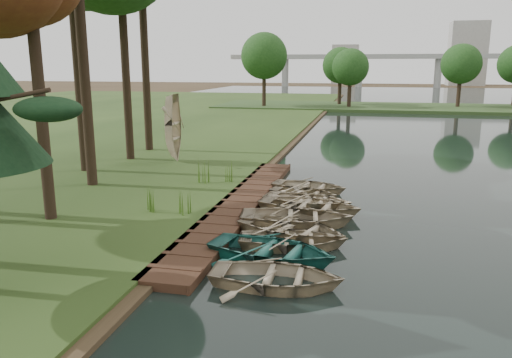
% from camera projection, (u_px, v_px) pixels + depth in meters
% --- Properties ---
extents(ground, '(300.00, 300.00, 0.00)m').
position_uv_depth(ground, '(279.00, 211.00, 19.86)').
color(ground, '#3D2F1D').
extents(boardwalk, '(1.60, 16.00, 0.30)m').
position_uv_depth(boardwalk, '(240.00, 205.00, 20.17)').
color(boardwalk, '#392216').
rests_on(boardwalk, ground).
extents(peninsula, '(50.00, 14.00, 0.45)m').
position_uv_depth(peninsula, '(406.00, 108.00, 65.61)').
color(peninsula, '#2D451E').
rests_on(peninsula, ground).
extents(far_trees, '(45.60, 5.60, 8.80)m').
position_uv_depth(far_trees, '(383.00, 60.00, 64.96)').
color(far_trees, black).
rests_on(far_trees, peninsula).
extents(bridge, '(95.90, 4.00, 8.60)m').
position_uv_depth(bridge, '(408.00, 60.00, 129.71)').
color(bridge, '#A5A5A0').
rests_on(bridge, ground).
extents(building_a, '(10.00, 8.00, 18.00)m').
position_uv_depth(building_a, '(467.00, 54.00, 144.47)').
color(building_a, '#A5A5A0').
rests_on(building_a, ground).
extents(building_b, '(8.00, 8.00, 12.00)m').
position_uv_depth(building_b, '(345.00, 65.00, 157.46)').
color(building_b, '#A5A5A0').
rests_on(building_b, ground).
extents(rowboat_0, '(3.53, 2.56, 0.72)m').
position_uv_depth(rowboat_0, '(277.00, 274.00, 12.84)').
color(rowboat_0, tan).
rests_on(rowboat_0, water).
extents(rowboat_1, '(4.30, 3.45, 0.79)m').
position_uv_depth(rowboat_1, '(272.00, 248.00, 14.55)').
color(rowboat_1, '#287064').
rests_on(rowboat_1, water).
extents(rowboat_2, '(3.73, 2.92, 0.70)m').
position_uv_depth(rowboat_2, '(293.00, 237.00, 15.59)').
color(rowboat_2, tan).
rests_on(rowboat_2, water).
extents(rowboat_3, '(4.47, 3.81, 0.78)m').
position_uv_depth(rowboat_3, '(292.00, 226.00, 16.50)').
color(rowboat_3, tan).
rests_on(rowboat_3, water).
extents(rowboat_4, '(4.36, 3.37, 0.83)m').
position_uv_depth(rowboat_4, '(297.00, 215.00, 17.70)').
color(rowboat_4, tan).
rests_on(rowboat_4, water).
extents(rowboat_5, '(4.42, 3.50, 0.82)m').
position_uv_depth(rowboat_5, '(310.00, 203.00, 19.18)').
color(rowboat_5, tan).
rests_on(rowboat_5, water).
extents(rowboat_6, '(3.96, 3.10, 0.75)m').
position_uv_depth(rowboat_6, '(308.00, 198.00, 20.08)').
color(rowboat_6, tan).
rests_on(rowboat_6, water).
extents(rowboat_7, '(3.42, 2.80, 0.62)m').
position_uv_depth(rowboat_7, '(304.00, 191.00, 21.52)').
color(rowboat_7, tan).
rests_on(rowboat_7, water).
extents(rowboat_8, '(3.72, 2.92, 0.70)m').
position_uv_depth(rowboat_8, '(309.00, 185.00, 22.49)').
color(rowboat_8, tan).
rests_on(rowboat_8, water).
extents(stored_rowboat, '(4.03, 3.03, 0.79)m').
position_uv_depth(stored_rowboat, '(176.00, 155.00, 28.35)').
color(stored_rowboat, tan).
rests_on(stored_rowboat, bank).
extents(reeds_0, '(0.60, 0.60, 1.03)m').
position_uv_depth(reeds_0, '(152.00, 198.00, 18.68)').
color(reeds_0, '#3F661E').
rests_on(reeds_0, bank).
extents(reeds_1, '(0.60, 0.60, 0.96)m').
position_uv_depth(reeds_1, '(185.00, 201.00, 18.30)').
color(reeds_1, '#3F661E').
rests_on(reeds_1, bank).
extents(reeds_2, '(0.60, 0.60, 1.01)m').
position_uv_depth(reeds_2, '(202.00, 172.00, 23.17)').
color(reeds_2, '#3F661E').
rests_on(reeds_2, bank).
extents(reeds_3, '(0.60, 0.60, 1.01)m').
position_uv_depth(reeds_3, '(232.00, 171.00, 23.47)').
color(reeds_3, '#3F661E').
rests_on(reeds_3, bank).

